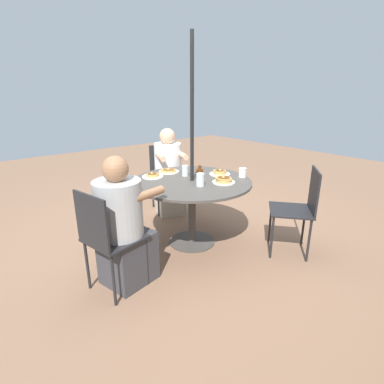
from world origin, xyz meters
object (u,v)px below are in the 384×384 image
pancake_plate_c (224,180)px  drinking_glass_a (200,180)px  diner_north (123,229)px  pancake_plate_d (153,176)px  syrup_bottle (199,173)px  drinking_glass_b (185,171)px  patio_table (192,190)px  pancake_plate_b (220,173)px  patio_chair_east (300,206)px  pancake_plate_a (169,171)px  patio_chair_north (106,235)px  coffee_cup (243,173)px  patio_chair_south (166,173)px  diner_south (169,176)px

pancake_plate_c → drinking_glass_a: (0.25, -0.07, 0.04)m
diner_north → pancake_plate_d: 0.90m
syrup_bottle → drinking_glass_b: 0.16m
patio_table → pancake_plate_b: size_ratio=5.35×
patio_table → pancake_plate_d: pancake_plate_d is taller
patio_chair_east → pancake_plate_a: patio_chair_east is taller
patio_chair_east → pancake_plate_b: 0.91m
patio_chair_east → pancake_plate_b: patio_chair_east is taller
patio_chair_north → patio_chair_east: bearing=58.6°
patio_chair_east → coffee_cup: size_ratio=9.15×
patio_table → drinking_glass_a: bearing=73.2°
diner_north → pancake_plate_a: (-0.91, -0.62, 0.22)m
diner_north → patio_chair_east: bearing=55.6°
patio_chair_east → pancake_plate_c: (0.50, -0.58, 0.22)m
pancake_plate_a → syrup_bottle: (-0.13, 0.38, 0.04)m
drinking_glass_b → pancake_plate_c: bearing=107.2°
patio_chair_south → drinking_glass_b: size_ratio=7.70×
patio_chair_north → diner_north: bearing=90.0°
patio_chair_north → drinking_glass_a: 1.05m
diner_south → pancake_plate_d: (0.57, 0.50, 0.21)m
diner_south → patio_table: bearing=90.0°
patio_chair_south → diner_north: bearing=63.7°
patio_chair_north → pancake_plate_a: patio_chair_north is taller
diner_north → syrup_bottle: diner_north is taller
patio_chair_north → pancake_plate_a: size_ratio=3.85×
pancake_plate_d → pancake_plate_c: bearing=124.5°
patio_table → diner_south: diner_south is taller
diner_north → patio_chair_south: (-1.29, -1.22, 0.01)m
diner_north → pancake_plate_c: 1.13m
pancake_plate_d → drinking_glass_b: size_ratio=2.00×
coffee_cup → diner_south: bearing=-80.9°
pancake_plate_c → diner_south: bearing=-96.4°
drinking_glass_a → pancake_plate_d: bearing=-71.9°
diner_north → diner_south: bearing=119.0°
diner_north → coffee_cup: bearing=75.7°
patio_chair_south → pancake_plate_b: 1.08m
patio_chair_north → pancake_plate_d: (-0.83, -0.60, 0.21)m
diner_north → pancake_plate_a: 1.12m
patio_table → pancake_plate_c: bearing=125.8°
diner_north → coffee_cup: 1.43m
patio_chair_north → pancake_plate_b: 1.49m
patio_table → pancake_plate_c: (-0.19, 0.27, 0.13)m
patio_chair_east → drinking_glass_a: size_ratio=7.03×
patio_chair_east → pancake_plate_b: (0.31, -0.83, 0.22)m
syrup_bottle → pancake_plate_b: bearing=165.3°
patio_chair_east → drinking_glass_b: 1.24m
patio_table → pancake_plate_c: 0.36m
patio_chair_east → pancake_plate_d: bearing=88.4°
pancake_plate_b → pancake_plate_d: bearing=-32.0°
pancake_plate_a → coffee_cup: coffee_cup is taller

